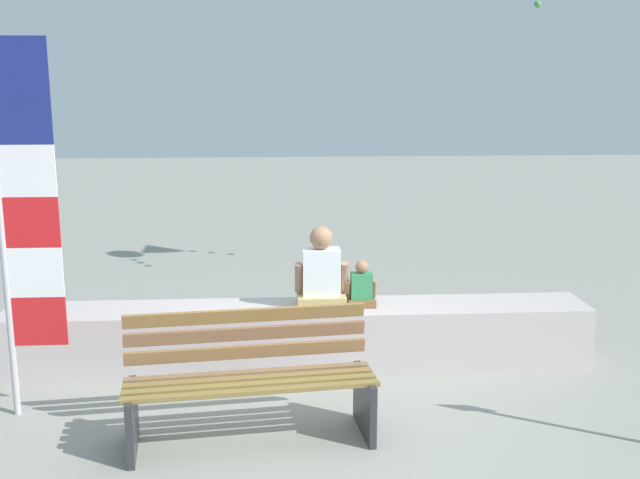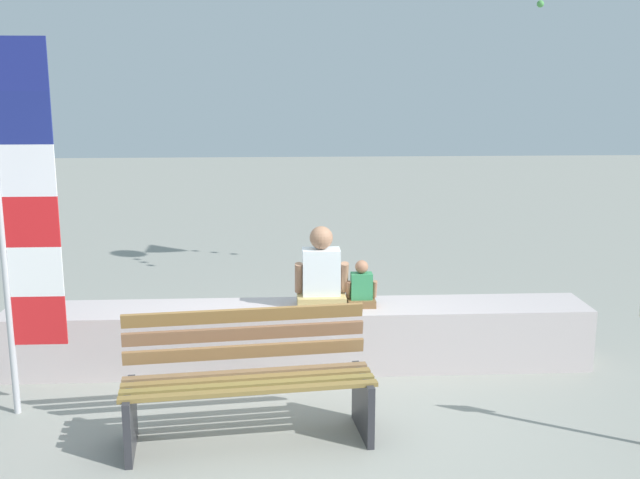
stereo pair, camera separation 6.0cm
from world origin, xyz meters
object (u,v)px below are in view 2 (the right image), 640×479
object	(u,v)px
park_bench	(248,380)
flag_banner	(20,209)
person_child	(361,288)
person_adult	(321,276)

from	to	relation	value
park_bench	flag_banner	size ratio (longest dim) A/B	0.64
person_child	park_bench	bearing A→B (deg)	-125.54
flag_banner	park_bench	bearing A→B (deg)	-16.34
park_bench	person_child	size ratio (longest dim) A/B	4.35
person_child	flag_banner	distance (m)	2.86
person_adult	flag_banner	xyz separation A→B (m)	(-2.23, -0.84, 0.75)
flag_banner	person_child	bearing A→B (deg)	18.02
park_bench	flag_banner	bearing A→B (deg)	163.66
person_adult	person_child	xyz separation A→B (m)	(0.35, 0.00, -0.12)
person_adult	flag_banner	distance (m)	2.50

